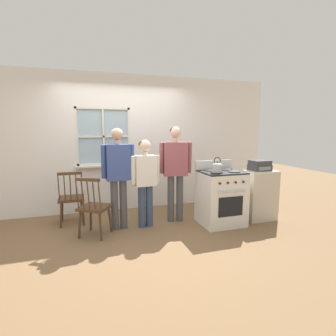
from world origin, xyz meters
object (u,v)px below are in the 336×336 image
object	(u,v)px
chair_near_wall	(71,199)
person_teen_center	(145,176)
chair_by_window	(94,208)
person_adult_right	(175,165)
potted_plant	(115,160)
person_elderly_left	(118,170)
kettle	(217,167)
side_counter	(257,194)
stereo	(260,165)
stove	(221,197)

from	to	relation	value
chair_near_wall	person_teen_center	world-z (taller)	person_teen_center
chair_by_window	person_teen_center	xyz separation A→B (m)	(0.84, 0.14, 0.43)
person_teen_center	person_adult_right	world-z (taller)	person_adult_right
person_teen_center	potted_plant	size ratio (longest dim) A/B	4.20
chair_by_window	person_elderly_left	distance (m)	0.70
kettle	side_counter	size ratio (longest dim) A/B	0.27
side_counter	stereo	bearing A→B (deg)	-90.00
potted_plant	stereo	xyz separation A→B (m)	(2.43, -1.28, -0.05)
chair_by_window	stereo	distance (m)	2.94
stove	side_counter	distance (m)	0.79
stove	potted_plant	xyz separation A→B (m)	(-1.65, 1.31, 0.56)
potted_plant	stove	bearing A→B (deg)	-38.43
chair_near_wall	stereo	distance (m)	3.37
chair_near_wall	stereo	bearing A→B (deg)	166.43
person_adult_right	side_counter	world-z (taller)	person_adult_right
chair_near_wall	chair_by_window	bearing A→B (deg)	117.25
chair_by_window	stove	size ratio (longest dim) A/B	0.86
person_elderly_left	person_adult_right	distance (m)	1.00
person_teen_center	kettle	bearing A→B (deg)	-24.09
potted_plant	stereo	distance (m)	2.75
chair_by_window	side_counter	xyz separation A→B (m)	(2.89, -0.07, 0.01)
person_elderly_left	side_counter	bearing A→B (deg)	-9.44
chair_near_wall	stove	xyz separation A→B (m)	(2.46, -0.78, 0.03)
stove	stereo	distance (m)	0.94
chair_near_wall	person_elderly_left	distance (m)	1.04
person_adult_right	side_counter	xyz separation A→B (m)	(1.49, -0.31, -0.56)
chair_near_wall	stove	bearing A→B (deg)	161.88
person_adult_right	stove	size ratio (longest dim) A/B	1.55
person_teen_center	stove	bearing A→B (deg)	-16.26
chair_by_window	chair_near_wall	distance (m)	0.75
stereo	person_adult_right	bearing A→B (deg)	167.31
kettle	person_teen_center	bearing A→B (deg)	160.58
chair_by_window	kettle	size ratio (longest dim) A/B	3.78
person_teen_center	side_counter	bearing A→B (deg)	-10.56
person_adult_right	person_elderly_left	bearing A→B (deg)	-165.62
chair_by_window	stereo	size ratio (longest dim) A/B	2.75
side_counter	chair_near_wall	bearing A→B (deg)	167.29
person_elderly_left	kettle	distance (m)	1.61
person_elderly_left	side_counter	size ratio (longest dim) A/B	1.83
stereo	chair_by_window	bearing A→B (deg)	178.25
person_teen_center	chair_near_wall	bearing A→B (deg)	151.68
chair_by_window	stove	world-z (taller)	stove
chair_near_wall	person_teen_center	xyz separation A→B (m)	(1.19, -0.52, 0.43)
person_elderly_left	person_adult_right	world-z (taller)	person_adult_right
chair_by_window	stereo	xyz separation A→B (m)	(2.89, -0.09, 0.54)
kettle	chair_near_wall	bearing A→B (deg)	158.37
side_counter	person_adult_right	bearing A→B (deg)	168.08
stove	kettle	world-z (taller)	kettle
chair_near_wall	person_teen_center	size ratio (longest dim) A/B	0.64
person_elderly_left	person_teen_center	world-z (taller)	person_elderly_left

